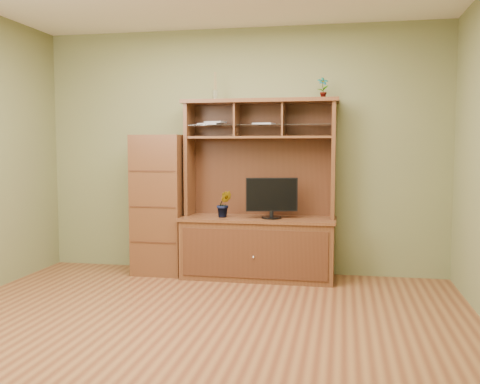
# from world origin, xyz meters

# --- Properties ---
(room) EXTENTS (4.54, 4.04, 2.74)m
(room) POSITION_xyz_m (0.00, 0.00, 1.35)
(room) COLOR brown
(room) RESTS_ON ground
(media_hutch) EXTENTS (1.66, 0.61, 1.90)m
(media_hutch) POSITION_xyz_m (0.24, 1.73, 0.52)
(media_hutch) COLOR #462314
(media_hutch) RESTS_ON room
(monitor) EXTENTS (0.53, 0.21, 0.43)m
(monitor) POSITION_xyz_m (0.39, 1.65, 0.88)
(monitor) COLOR black
(monitor) RESTS_ON media_hutch
(orchid_plant) EXTENTS (0.18, 0.16, 0.28)m
(orchid_plant) POSITION_xyz_m (-0.12, 1.65, 0.79)
(orchid_plant) COLOR #20511B
(orchid_plant) RESTS_ON media_hutch
(top_plant) EXTENTS (0.13, 0.11, 0.22)m
(top_plant) POSITION_xyz_m (0.90, 1.80, 2.01)
(top_plant) COLOR #386624
(top_plant) RESTS_ON media_hutch
(reed_diffuser) EXTENTS (0.06, 0.06, 0.30)m
(reed_diffuser) POSITION_xyz_m (-0.25, 1.80, 2.02)
(reed_diffuser) COLOR silver
(reed_diffuser) RESTS_ON media_hutch
(magazines) EXTENTS (0.84, 0.20, 0.04)m
(magazines) POSITION_xyz_m (-0.10, 1.80, 1.65)
(magazines) COLOR #AFAEB3
(magazines) RESTS_ON media_hutch
(side_cabinet) EXTENTS (0.55, 0.50, 1.53)m
(side_cabinet) POSITION_xyz_m (-0.86, 1.73, 0.76)
(side_cabinet) COLOR #462314
(side_cabinet) RESTS_ON room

